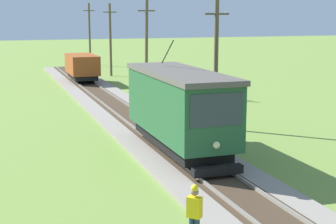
{
  "coord_description": "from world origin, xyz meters",
  "views": [
    {
      "loc": [
        -7.74,
        -1.24,
        6.25
      ],
      "look_at": [
        0.74,
        23.58,
        1.27
      ],
      "focal_mm": 55.18,
      "sensor_mm": 36.0,
      "label": 1
    }
  ],
  "objects_px": {
    "utility_pole_mid": "(216,63)",
    "utility_pole_distant": "(110,39)",
    "freight_car": "(82,67)",
    "utility_pole_horizon": "(90,34)",
    "red_tram": "(179,107)",
    "track_worker": "(194,213)",
    "utility_pole_far": "(147,46)"
  },
  "relations": [
    {
      "from": "red_tram",
      "to": "freight_car",
      "type": "distance_m",
      "value": 25.76
    },
    {
      "from": "red_tram",
      "to": "utility_pole_horizon",
      "type": "height_order",
      "value": "utility_pole_horizon"
    },
    {
      "from": "red_tram",
      "to": "utility_pole_mid",
      "type": "bearing_deg",
      "value": 50.43
    },
    {
      "from": "red_tram",
      "to": "utility_pole_distant",
      "type": "xyz_separation_m",
      "value": [
        3.8,
        30.82,
        1.57
      ]
    },
    {
      "from": "utility_pole_far",
      "to": "track_worker",
      "type": "relative_size",
      "value": 4.15
    },
    {
      "from": "freight_car",
      "to": "utility_pole_horizon",
      "type": "bearing_deg",
      "value": 77.17
    },
    {
      "from": "utility_pole_distant",
      "to": "track_worker",
      "type": "relative_size",
      "value": 4.11
    },
    {
      "from": "freight_car",
      "to": "utility_pole_horizon",
      "type": "height_order",
      "value": "utility_pole_horizon"
    },
    {
      "from": "freight_car",
      "to": "track_worker",
      "type": "relative_size",
      "value": 2.91
    },
    {
      "from": "freight_car",
      "to": "utility_pole_far",
      "type": "xyz_separation_m",
      "value": [
        3.81,
        -7.84,
        2.24
      ]
    },
    {
      "from": "utility_pole_distant",
      "to": "utility_pole_mid",
      "type": "bearing_deg",
      "value": -90.0
    },
    {
      "from": "utility_pole_distant",
      "to": "utility_pole_horizon",
      "type": "height_order",
      "value": "utility_pole_horizon"
    },
    {
      "from": "utility_pole_mid",
      "to": "red_tram",
      "type": "bearing_deg",
      "value": -129.57
    },
    {
      "from": "utility_pole_mid",
      "to": "utility_pole_far",
      "type": "relative_size",
      "value": 0.96
    },
    {
      "from": "freight_car",
      "to": "utility_pole_far",
      "type": "relative_size",
      "value": 0.7
    },
    {
      "from": "red_tram",
      "to": "track_worker",
      "type": "bearing_deg",
      "value": -107.58
    },
    {
      "from": "utility_pole_mid",
      "to": "track_worker",
      "type": "height_order",
      "value": "utility_pole_mid"
    },
    {
      "from": "utility_pole_distant",
      "to": "utility_pole_horizon",
      "type": "relative_size",
      "value": 0.97
    },
    {
      "from": "utility_pole_distant",
      "to": "utility_pole_horizon",
      "type": "xyz_separation_m",
      "value": [
        0.0,
        11.65,
        0.13
      ]
    },
    {
      "from": "utility_pole_far",
      "to": "freight_car",
      "type": "bearing_deg",
      "value": 115.9
    },
    {
      "from": "utility_pole_mid",
      "to": "utility_pole_horizon",
      "type": "xyz_separation_m",
      "value": [
        0.0,
        37.87,
        0.24
      ]
    },
    {
      "from": "utility_pole_mid",
      "to": "utility_pole_distant",
      "type": "distance_m",
      "value": 26.22
    },
    {
      "from": "red_tram",
      "to": "utility_pole_horizon",
      "type": "relative_size",
      "value": 1.13
    },
    {
      "from": "utility_pole_mid",
      "to": "utility_pole_distant",
      "type": "relative_size",
      "value": 0.97
    },
    {
      "from": "red_tram",
      "to": "freight_car",
      "type": "bearing_deg",
      "value": 90.01
    },
    {
      "from": "freight_car",
      "to": "utility_pole_far",
      "type": "bearing_deg",
      "value": -64.1
    },
    {
      "from": "freight_car",
      "to": "utility_pole_mid",
      "type": "height_order",
      "value": "utility_pole_mid"
    },
    {
      "from": "track_worker",
      "to": "utility_pole_mid",
      "type": "bearing_deg",
      "value": 20.08
    },
    {
      "from": "red_tram",
      "to": "utility_pole_distant",
      "type": "height_order",
      "value": "utility_pole_distant"
    },
    {
      "from": "utility_pole_distant",
      "to": "freight_car",
      "type": "bearing_deg",
      "value": -126.92
    },
    {
      "from": "utility_pole_far",
      "to": "utility_pole_distant",
      "type": "height_order",
      "value": "utility_pole_far"
    },
    {
      "from": "utility_pole_distant",
      "to": "red_tram",
      "type": "bearing_deg",
      "value": -97.04
    }
  ]
}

